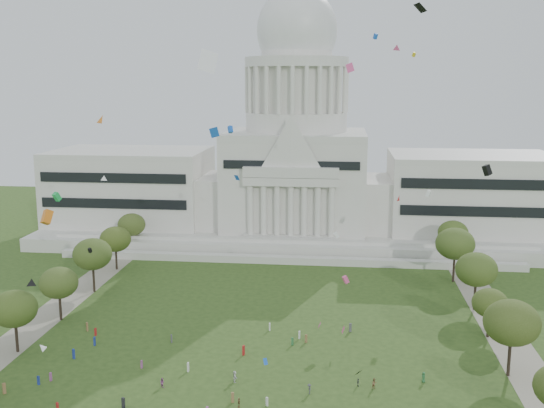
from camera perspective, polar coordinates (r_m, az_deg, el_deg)
capitol at (r=204.73m, az=2.15°, el=3.15°), size 160.00×64.50×91.30m
path_left at (r=143.38m, az=-20.48°, el=-10.19°), size 8.00×160.00×0.04m
path_right at (r=132.95m, az=20.72°, el=-11.89°), size 8.00×160.00×0.04m
row_tree_l_2 at (r=128.70m, az=-22.09°, el=-8.70°), size 8.42×8.42×11.97m
row_tree_r_2 at (r=117.22m, az=20.70°, el=-9.93°), size 9.55×9.55×13.58m
row_tree_l_3 at (r=142.39m, az=-18.58°, el=-6.72°), size 8.12×8.12×11.55m
row_tree_r_3 at (r=133.71m, az=18.95°, el=-8.40°), size 7.01×7.01×9.98m
row_tree_l_4 at (r=158.29m, az=-15.80°, el=-4.35°), size 9.29×9.29×13.21m
row_tree_r_4 at (r=147.62m, az=17.86°, el=-5.61°), size 9.19×9.19×13.06m
row_tree_l_5 at (r=175.68m, az=-13.86°, el=-3.08°), size 8.33×8.33×11.85m
row_tree_r_5 at (r=166.32m, az=16.10°, el=-3.44°), size 9.82×9.82×13.96m
row_tree_l_6 at (r=192.87m, az=-12.48°, el=-1.82°), size 8.19×8.19×11.64m
row_tree_r_6 at (r=184.25m, az=15.92°, el=-2.51°), size 8.42×8.42×11.97m
person_0 at (r=114.14m, az=13.43°, el=-14.85°), size 0.90×1.04×1.81m
person_2 at (r=110.38m, az=9.16°, el=-15.60°), size 1.05×0.97×1.85m
person_3 at (r=107.71m, az=3.36°, el=-16.22°), size 0.77×1.20×1.72m
person_4 at (r=103.93m, az=-2.99°, el=-17.34°), size 0.76×1.03×1.56m
person_5 at (r=111.39m, az=-3.36°, el=-15.18°), size 1.29×1.97×1.98m
person_8 at (r=111.16m, az=-9.82°, el=-15.49°), size 0.92×0.76×1.63m
person_10 at (r=110.95m, az=7.72°, el=-15.55°), size 0.47×0.82×1.38m
distant_crowd at (r=117.59m, az=-8.00°, el=-13.87°), size 60.38×37.58×1.88m
kite_swarm at (r=101.93m, az=-5.20°, el=-1.07°), size 79.78×108.35×61.23m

